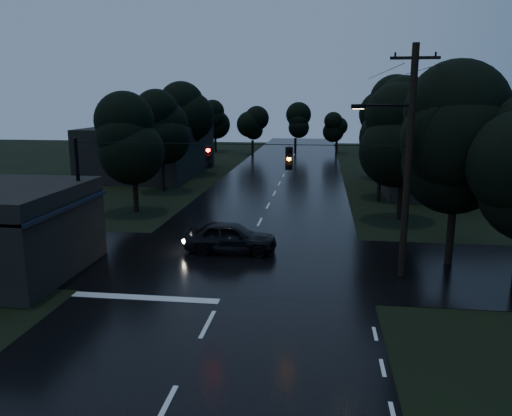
# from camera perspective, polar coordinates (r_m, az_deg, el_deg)

# --- Properties ---
(ground) EXTENTS (160.00, 160.00, 0.00)m
(ground) POSITION_cam_1_polar(r_m,az_deg,el_deg) (13.88, -10.50, -21.85)
(ground) COLOR black
(ground) RESTS_ON ground
(main_road) EXTENTS (12.00, 120.00, 0.02)m
(main_road) POSITION_cam_1_polar(r_m,az_deg,el_deg) (41.77, 2.11, 1.65)
(main_road) COLOR black
(main_road) RESTS_ON ground
(cross_street) EXTENTS (60.00, 9.00, 0.02)m
(cross_street) POSITION_cam_1_polar(r_m,az_deg,el_deg) (24.44, -1.87, -6.15)
(cross_street) COLOR black
(cross_street) RESTS_ON ground
(building_far_right) EXTENTS (10.00, 14.00, 4.40)m
(building_far_right) POSITION_cam_1_polar(r_m,az_deg,el_deg) (46.35, 20.18, 4.71)
(building_far_right) COLOR black
(building_far_right) RESTS_ON ground
(building_far_left) EXTENTS (10.00, 16.00, 5.00)m
(building_far_left) POSITION_cam_1_polar(r_m,az_deg,el_deg) (54.15, -11.86, 6.52)
(building_far_left) COLOR black
(building_far_left) RESTS_ON ground
(utility_pole_main) EXTENTS (3.50, 0.30, 10.00)m
(utility_pole_main) POSITION_cam_1_polar(r_m,az_deg,el_deg) (22.31, 16.81, 5.40)
(utility_pole_main) COLOR black
(utility_pole_main) RESTS_ON ground
(utility_pole_far) EXTENTS (2.00, 0.30, 7.50)m
(utility_pole_far) POSITION_cam_1_polar(r_m,az_deg,el_deg) (39.32, 14.08, 6.33)
(utility_pole_far) COLOR black
(utility_pole_far) RESTS_ON ground
(anchor_pole_left) EXTENTS (0.18, 0.18, 6.00)m
(anchor_pole_left) POSITION_cam_1_polar(r_m,az_deg,el_deg) (25.07, -19.49, 0.70)
(anchor_pole_left) COLOR black
(anchor_pole_left) RESTS_ON ground
(span_signals) EXTENTS (15.00, 0.37, 1.12)m
(span_signals) POSITION_cam_1_polar(r_m,az_deg,el_deg) (22.24, -0.97, 5.87)
(span_signals) COLOR black
(span_signals) RESTS_ON ground
(tree_corner_near) EXTENTS (4.48, 4.48, 9.44)m
(tree_corner_near) POSITION_cam_1_polar(r_m,az_deg,el_deg) (24.73, 22.16, 7.37)
(tree_corner_near) COLOR black
(tree_corner_near) RESTS_ON ground
(tree_left_a) EXTENTS (3.92, 3.92, 8.26)m
(tree_left_a) POSITION_cam_1_polar(r_m,az_deg,el_deg) (35.36, -13.92, 7.92)
(tree_left_a) COLOR black
(tree_left_a) RESTS_ON ground
(tree_left_b) EXTENTS (4.20, 4.20, 8.85)m
(tree_left_b) POSITION_cam_1_polar(r_m,az_deg,el_deg) (43.06, -10.83, 9.29)
(tree_left_b) COLOR black
(tree_left_b) RESTS_ON ground
(tree_left_c) EXTENTS (4.48, 4.48, 9.44)m
(tree_left_c) POSITION_cam_1_polar(r_m,az_deg,el_deg) (52.79, -8.06, 10.32)
(tree_left_c) COLOR black
(tree_left_c) RESTS_ON ground
(tree_right_a) EXTENTS (4.20, 4.20, 8.85)m
(tree_right_a) POSITION_cam_1_polar(r_m,az_deg,el_deg) (33.35, 16.59, 8.17)
(tree_right_a) COLOR black
(tree_right_a) RESTS_ON ground
(tree_right_b) EXTENTS (4.48, 4.48, 9.44)m
(tree_right_b) POSITION_cam_1_polar(r_m,az_deg,el_deg) (41.32, 15.74, 9.46)
(tree_right_b) COLOR black
(tree_right_b) RESTS_ON ground
(tree_right_c) EXTENTS (4.76, 4.76, 10.03)m
(tree_right_c) POSITION_cam_1_polar(r_m,az_deg,el_deg) (51.29, 14.87, 10.40)
(tree_right_c) COLOR black
(tree_right_c) RESTS_ON ground
(car) EXTENTS (4.77, 2.01, 1.61)m
(car) POSITION_cam_1_polar(r_m,az_deg,el_deg) (25.72, -2.90, -3.34)
(car) COLOR black
(car) RESTS_ON ground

